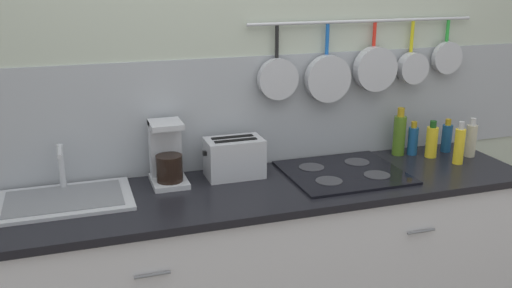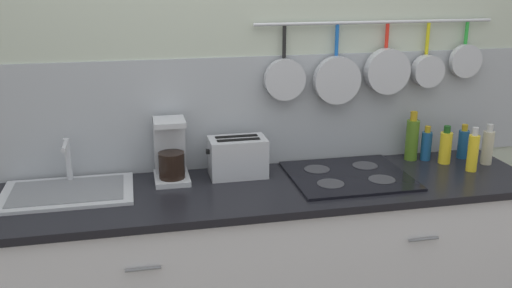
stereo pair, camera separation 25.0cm
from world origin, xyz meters
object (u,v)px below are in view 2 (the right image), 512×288
at_px(bottle_dish_soap, 445,147).
at_px(bottle_sesame_oil, 412,139).
at_px(bottle_vinegar, 426,145).
at_px(bottle_hot_sauce, 463,143).
at_px(toaster, 238,157).
at_px(coffee_maker, 170,154).
at_px(bottle_cooking_wine, 473,152).
at_px(bottle_olive_oil, 488,146).

bearing_deg(bottle_dish_soap, bottle_sesame_oil, 147.79).
xyz_separation_m(bottle_vinegar, bottle_hot_sauce, (0.20, -0.01, -0.00)).
bearing_deg(bottle_hot_sauce, toaster, -179.46).
xyz_separation_m(coffee_maker, bottle_cooking_wine, (1.44, -0.20, -0.02)).
xyz_separation_m(toaster, bottle_sesame_oil, (0.92, 0.04, 0.02)).
xyz_separation_m(toaster, bottle_hot_sauce, (1.19, 0.01, -0.01)).
bearing_deg(bottle_hot_sauce, bottle_dish_soap, -157.60).
xyz_separation_m(toaster, bottle_cooking_wine, (1.12, -0.18, 0.00)).
xyz_separation_m(coffee_maker, bottle_hot_sauce, (1.50, -0.02, -0.04)).
bearing_deg(coffee_maker, bottle_dish_soap, -2.99).
relative_size(coffee_maker, bottle_hot_sauce, 1.61).
bearing_deg(bottle_hot_sauce, bottle_sesame_oil, 173.04).
height_order(bottle_vinegar, bottle_cooking_wine, bottle_cooking_wine).
bearing_deg(bottle_dish_soap, bottle_cooking_wine, -62.96).
distance_m(bottle_sesame_oil, bottle_cooking_wine, 0.30).
height_order(bottle_sesame_oil, bottle_hot_sauce, bottle_sesame_oil).
bearing_deg(bottle_hot_sauce, bottle_olive_oil, -58.59).
relative_size(bottle_vinegar, bottle_cooking_wine, 0.82).
bearing_deg(bottle_sesame_oil, bottle_vinegar, -16.70).
height_order(toaster, bottle_hot_sauce, toaster).
bearing_deg(bottle_olive_oil, toaster, 175.50).
distance_m(bottle_vinegar, bottle_cooking_wine, 0.24).
bearing_deg(bottle_vinegar, bottle_dish_soap, -44.16).
xyz_separation_m(bottle_vinegar, bottle_dish_soap, (0.07, -0.07, 0.01)).
relative_size(bottle_dish_soap, bottle_hot_sauce, 1.09).
bearing_deg(bottle_hot_sauce, coffee_maker, 179.37).
relative_size(bottle_sesame_oil, bottle_hot_sauce, 1.42).
height_order(bottle_vinegar, bottle_olive_oil, bottle_olive_oil).
bearing_deg(bottle_vinegar, toaster, -178.66).
bearing_deg(bottle_vinegar, coffee_maker, 179.80).
distance_m(bottle_dish_soap, bottle_olive_oil, 0.21).
xyz_separation_m(toaster, bottle_olive_oil, (1.26, -0.10, -0.00)).
height_order(coffee_maker, bottle_vinegar, coffee_maker).
bearing_deg(coffee_maker, toaster, -5.08).
bearing_deg(bottle_dish_soap, bottle_vinegar, 135.84).
bearing_deg(toaster, bottle_cooking_wine, -8.95).
distance_m(coffee_maker, bottle_olive_oil, 1.57).
relative_size(bottle_sesame_oil, bottle_cooking_wine, 1.16).
height_order(coffee_maker, bottle_cooking_wine, coffee_maker).
relative_size(coffee_maker, bottle_sesame_oil, 1.13).
height_order(toaster, bottle_cooking_wine, bottle_cooking_wine).
relative_size(bottle_vinegar, bottle_olive_oil, 0.87).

